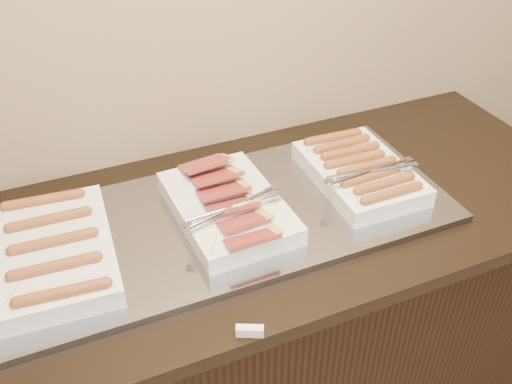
% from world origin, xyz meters
% --- Properties ---
extents(counter, '(2.06, 0.76, 0.90)m').
position_xyz_m(counter, '(0.00, 2.13, 0.45)').
color(counter, black).
rests_on(counter, ground).
extents(warming_tray, '(1.20, 0.50, 0.02)m').
position_xyz_m(warming_tray, '(-0.02, 2.13, 0.91)').
color(warming_tray, '#8E909B').
rests_on(warming_tray, counter).
extents(dish_left, '(0.29, 0.41, 0.07)m').
position_xyz_m(dish_left, '(-0.42, 2.13, 0.95)').
color(dish_left, white).
rests_on(dish_left, warming_tray).
extents(dish_center, '(0.28, 0.40, 0.09)m').
position_xyz_m(dish_center, '(0.01, 2.13, 0.95)').
color(dish_center, white).
rests_on(dish_center, warming_tray).
extents(dish_right, '(0.26, 0.36, 0.08)m').
position_xyz_m(dish_right, '(0.39, 2.13, 0.95)').
color(dish_right, white).
rests_on(dish_right, warming_tray).
extents(label_holder, '(0.06, 0.04, 0.02)m').
position_xyz_m(label_holder, '(-0.08, 1.77, 0.91)').
color(label_holder, white).
rests_on(label_holder, counter).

